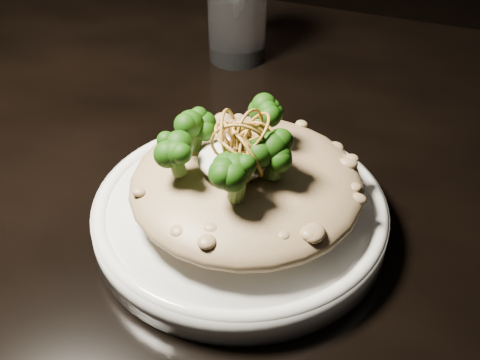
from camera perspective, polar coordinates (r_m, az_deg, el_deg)
name	(u,v)px	position (r m, az deg, el deg)	size (l,w,h in m)	color
table	(271,247)	(0.69, 2.68, -5.76)	(1.10, 0.80, 0.75)	black
plate	(240,217)	(0.59, 0.00, -3.16)	(0.26, 0.26, 0.03)	white
risotto	(246,185)	(0.56, 0.56, -0.43)	(0.20, 0.20, 0.04)	brown
broccoli	(234,144)	(0.54, -0.48, 3.13)	(0.12, 0.12, 0.04)	black
cheese	(233,159)	(0.54, -0.56, 1.79)	(0.06, 0.06, 0.02)	silver
shallots	(240,138)	(0.52, -0.01, 3.63)	(0.05, 0.05, 0.03)	#8F5D1E
drinking_glass	(237,11)	(0.82, -0.25, 14.23)	(0.07, 0.07, 0.12)	silver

